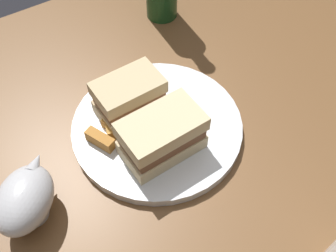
# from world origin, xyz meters

# --- Properties ---
(dining_table) EXTENTS (1.09, 0.92, 0.74)m
(dining_table) POSITION_xyz_m (0.00, 0.00, 0.37)
(dining_table) COLOR brown
(dining_table) RESTS_ON ground
(plate) EXTENTS (0.27, 0.27, 0.02)m
(plate) POSITION_xyz_m (0.01, -0.04, 0.75)
(plate) COLOR white
(plate) RESTS_ON dining_table
(sandwich_half_left) EXTENTS (0.11, 0.07, 0.06)m
(sandwich_half_left) POSITION_xyz_m (0.03, -0.09, 0.79)
(sandwich_half_left) COLOR #CCB284
(sandwich_half_left) RESTS_ON plate
(sandwich_half_right) EXTENTS (0.12, 0.07, 0.07)m
(sandwich_half_right) POSITION_xyz_m (0.03, 0.00, 0.79)
(sandwich_half_right) COLOR beige
(sandwich_half_right) RESTS_ON plate
(potato_wedge_front) EXTENTS (0.02, 0.04, 0.02)m
(potato_wedge_front) POSITION_xyz_m (0.05, -0.07, 0.76)
(potato_wedge_front) COLOR #AD702D
(potato_wedge_front) RESTS_ON plate
(potato_wedge_middle) EXTENTS (0.04, 0.05, 0.02)m
(potato_wedge_middle) POSITION_xyz_m (0.07, -0.07, 0.76)
(potato_wedge_middle) COLOR #B77F33
(potato_wedge_middle) RESTS_ON plate
(potato_wedge_back) EXTENTS (0.04, 0.06, 0.02)m
(potato_wedge_back) POSITION_xyz_m (0.07, -0.08, 0.77)
(potato_wedge_back) COLOR #B77F33
(potato_wedge_back) RESTS_ON plate
(potato_wedge_left_edge) EXTENTS (0.03, 0.05, 0.02)m
(potato_wedge_left_edge) POSITION_xyz_m (0.10, -0.06, 0.77)
(potato_wedge_left_edge) COLOR #AD702D
(potato_wedge_left_edge) RESTS_ON plate
(potato_wedge_right_edge) EXTENTS (0.05, 0.04, 0.02)m
(potato_wedge_right_edge) POSITION_xyz_m (0.04, -0.02, 0.77)
(potato_wedge_right_edge) COLOR #AD702D
(potato_wedge_right_edge) RESTS_ON plate
(potato_wedge_stray) EXTENTS (0.04, 0.05, 0.02)m
(potato_wedge_stray) POSITION_xyz_m (0.06, -0.09, 0.76)
(potato_wedge_stray) COLOR gold
(potato_wedge_stray) RESTS_ON plate
(gravy_boat) EXTENTS (0.12, 0.12, 0.07)m
(gravy_boat) POSITION_xyz_m (0.23, -0.02, 0.78)
(gravy_boat) COLOR #B7B7BC
(gravy_boat) RESTS_ON dining_table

